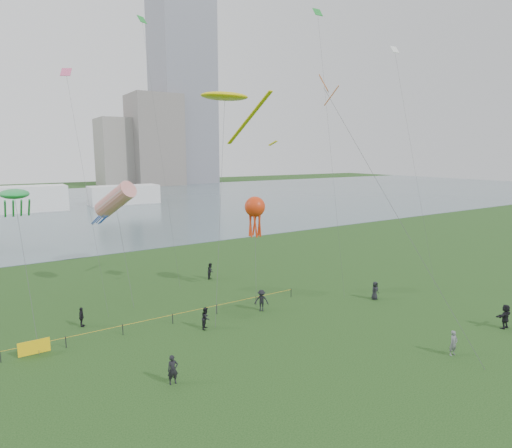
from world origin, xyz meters
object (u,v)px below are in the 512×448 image
fence (94,334)px  kite_flyer (453,343)px  kite_octopus (255,208)px  kite_stingray (225,97)px

fence → kite_flyer: bearing=-37.6°
kite_octopus → kite_flyer: bearing=-97.2°
fence → kite_flyer: size_ratio=13.79×
fence → kite_octopus: 18.02m
fence → kite_stingray: size_ratio=1.25×
kite_flyer → fence: bearing=145.7°
fence → kite_octopus: size_ratio=2.52×
kite_flyer → kite_octopus: size_ratio=0.18×
kite_flyer → kite_stingray: (-6.02, 20.80, 17.95)m
kite_flyer → kite_stingray: size_ratio=0.09×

